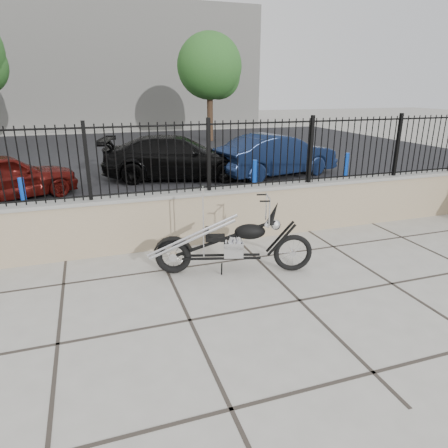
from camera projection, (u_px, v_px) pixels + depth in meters
ground_plane at (190, 320)px, 4.85m from camera, size 90.00×90.00×0.00m
parking_lot at (115, 158)px, 16.06m from camera, size 30.00×30.00×0.00m
retaining_wall at (154, 221)px, 6.94m from camera, size 14.00×0.36×0.96m
iron_fence at (151, 159)px, 6.59m from camera, size 14.00×0.08×1.20m
background_building at (95, 68)px, 27.33m from camera, size 22.00×6.00×8.00m
chopper_motorcycle at (230, 230)px, 5.91m from camera, size 2.29×1.02×1.36m
car_red at (3, 177)px, 9.91m from camera, size 3.73×2.61×1.18m
car_black at (178, 157)px, 12.27m from camera, size 4.86×2.89×1.32m
car_blue at (277, 155)px, 12.67m from camera, size 4.21×2.23×1.32m
bollard_a at (24, 201)px, 8.21m from camera, size 0.13×0.13×0.96m
bollard_b at (254, 179)px, 10.08m from camera, size 0.14×0.14×0.99m
bollard_c at (346, 171)px, 11.04m from camera, size 0.15×0.15×1.00m
tree_right at (209, 63)px, 20.19m from camera, size 3.29×3.29×5.55m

